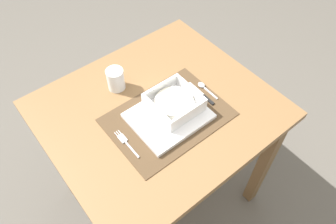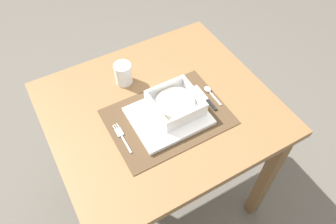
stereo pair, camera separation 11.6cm
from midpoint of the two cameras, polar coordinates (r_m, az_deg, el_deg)
ground_plane at (r=1.86m, az=-3.03°, el=-14.13°), size 6.00×6.00×0.00m
dining_table at (r=1.31m, az=-4.18°, el=-2.67°), size 0.83×0.74×0.76m
placemat at (r=1.18m, az=-2.80°, el=-1.03°), size 0.43×0.31×0.00m
serving_plate at (r=1.17m, az=-2.69°, el=-0.86°), size 0.27×0.22×0.02m
porridge_bowl at (r=1.17m, az=-1.75°, el=1.38°), size 0.17×0.17×0.06m
fork at (r=1.13m, az=-10.48°, el=-5.42°), size 0.02×0.14×0.00m
spoon at (r=1.27m, az=3.66°, el=4.37°), size 0.02×0.11×0.01m
butter_knife at (r=1.25m, az=3.48°, el=2.89°), size 0.01×0.14×0.01m
drinking_glass at (r=1.28m, az=-11.81°, el=5.38°), size 0.07×0.07×0.09m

